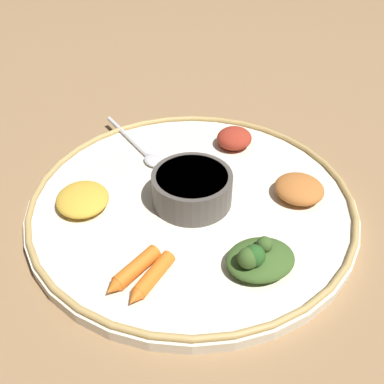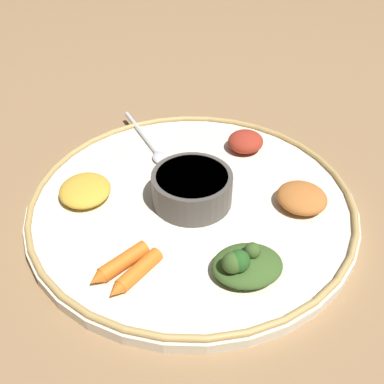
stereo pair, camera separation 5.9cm
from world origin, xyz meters
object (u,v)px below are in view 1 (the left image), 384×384
object	(u,v)px
center_bowl	(192,187)
spoon	(141,149)
greens_pile	(259,258)
carrot_outer	(151,278)
carrot_near_spoon	(133,271)

from	to	relation	value
center_bowl	spoon	world-z (taller)	center_bowl
greens_pile	carrot_outer	xyz separation A→B (m)	(-0.12, -0.02, -0.01)
carrot_outer	spoon	bearing A→B (deg)	97.56
greens_pile	carrot_outer	bearing A→B (deg)	-169.51
greens_pile	carrot_near_spoon	world-z (taller)	greens_pile
spoon	carrot_near_spoon	distance (m)	0.25
carrot_near_spoon	carrot_outer	world-z (taller)	same
center_bowl	carrot_near_spoon	xyz separation A→B (m)	(-0.06, -0.13, -0.01)
carrot_outer	carrot_near_spoon	bearing A→B (deg)	153.40
spoon	greens_pile	xyz separation A→B (m)	(0.15, -0.23, 0.01)
center_bowl	carrot_outer	world-z (taller)	center_bowl
carrot_near_spoon	center_bowl	bearing A→B (deg)	63.19
spoon	carrot_outer	xyz separation A→B (m)	(0.03, -0.26, 0.00)
center_bowl	spoon	xyz separation A→B (m)	(-0.08, 0.12, -0.02)
spoon	carrot_near_spoon	world-z (taller)	carrot_near_spoon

